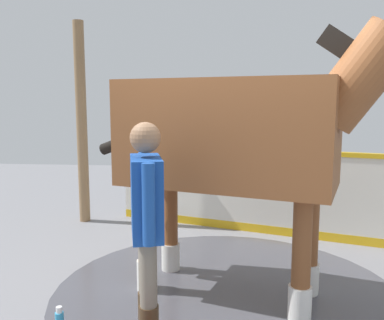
% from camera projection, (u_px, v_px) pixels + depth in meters
% --- Properties ---
extents(ground_plane, '(16.00, 16.00, 0.02)m').
position_uv_depth(ground_plane, '(209.00, 300.00, 3.95)').
color(ground_plane, gray).
extents(wet_patch, '(3.39, 3.39, 0.00)m').
position_uv_depth(wet_patch, '(227.00, 291.00, 4.11)').
color(wet_patch, '#4C4C54').
rests_on(wet_patch, ground).
extents(barrier_wall, '(4.49, 1.50, 1.20)m').
position_uv_depth(barrier_wall, '(271.00, 195.00, 5.81)').
color(barrier_wall, silver).
rests_on(barrier_wall, ground).
extents(roof_post_far, '(0.16, 0.16, 3.02)m').
position_uv_depth(roof_post_far, '(82.00, 124.00, 6.32)').
color(roof_post_far, olive).
rests_on(roof_post_far, ground).
extents(horse, '(3.22, 1.51, 2.66)m').
position_uv_depth(horse, '(241.00, 136.00, 3.85)').
color(horse, brown).
rests_on(horse, ground).
extents(handler, '(0.34, 0.66, 1.70)m').
position_uv_depth(handler, '(147.00, 218.00, 3.14)').
color(handler, '#47331E').
rests_on(handler, ground).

